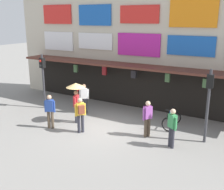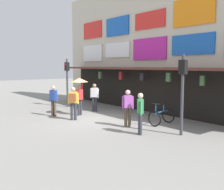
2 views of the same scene
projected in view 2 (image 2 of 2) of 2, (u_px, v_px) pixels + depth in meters
name	position (u px, v px, depth m)	size (l,w,h in m)	color
ground_plane	(94.00, 120.00, 13.56)	(80.00, 80.00, 0.00)	gray
shopfront	(156.00, 45.00, 15.93)	(18.00, 2.60, 8.00)	beige
traffic_light_near	(67.00, 75.00, 17.65)	(0.29, 0.33, 3.20)	#38383D
traffic_light_far	(183.00, 81.00, 10.39)	(0.31, 0.34, 3.20)	#38383D
bicycle_parked	(161.00, 116.00, 12.48)	(0.85, 1.23, 1.05)	black
pedestrian_in_white	(73.00, 101.00, 13.44)	(0.47, 0.48, 1.68)	#2D2D38
pedestrian_in_red	(54.00, 99.00, 14.48)	(0.49, 0.35, 1.68)	brown
pedestrian_in_purple	(140.00, 111.00, 10.62)	(0.44, 0.39, 1.68)	#2D2D38
pedestrian_in_yellow	(128.00, 106.00, 11.92)	(0.36, 0.48, 1.68)	brown
pedestrian_with_umbrella	(79.00, 86.00, 14.71)	(0.96, 0.96, 2.08)	#2D2D38
pedestrian_in_black	(95.00, 96.00, 16.00)	(0.43, 0.40, 1.68)	#2D2D38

